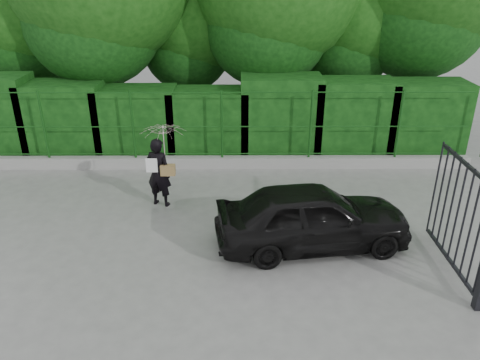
{
  "coord_description": "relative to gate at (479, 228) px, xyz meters",
  "views": [
    {
      "loc": [
        0.81,
        -7.06,
        4.95
      ],
      "look_at": [
        0.85,
        1.3,
        1.1
      ],
      "focal_mm": 35.0,
      "sensor_mm": 36.0,
      "label": 1
    }
  ],
  "objects": [
    {
      "name": "ground",
      "position": [
        -4.6,
        0.72,
        -1.19
      ],
      "size": [
        80.0,
        80.0,
        0.0
      ],
      "primitive_type": "plane",
      "color": "gray"
    },
    {
      "name": "kerb",
      "position": [
        -4.6,
        5.22,
        -1.04
      ],
      "size": [
        14.0,
        0.25,
        0.3
      ],
      "primitive_type": "cube",
      "color": "#9E9E99",
      "rests_on": "ground"
    },
    {
      "name": "fence",
      "position": [
        -4.38,
        5.22,
        0.01
      ],
      "size": [
        14.13,
        0.06,
        1.8
      ],
      "color": "#134612",
      "rests_on": "kerb"
    },
    {
      "name": "hedge",
      "position": [
        -4.61,
        6.22,
        -0.14
      ],
      "size": [
        14.2,
        1.2,
        2.27
      ],
      "color": "black",
      "rests_on": "ground"
    },
    {
      "name": "gate",
      "position": [
        0.0,
        0.0,
        0.0
      ],
      "size": [
        0.22,
        2.33,
        2.36
      ],
      "color": "black",
      "rests_on": "ground"
    },
    {
      "name": "woman",
      "position": [
        -5.43,
        3.15,
        0.05
      ],
      "size": [
        0.97,
        0.99,
        1.87
      ],
      "color": "black",
      "rests_on": "ground"
    },
    {
      "name": "car",
      "position": [
        -2.37,
        1.4,
        -0.56
      ],
      "size": [
        3.83,
        1.96,
        1.25
      ],
      "primitive_type": "imported",
      "rotation": [
        0.0,
        0.0,
        1.71
      ],
      "color": "black",
      "rests_on": "ground"
    }
  ]
}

